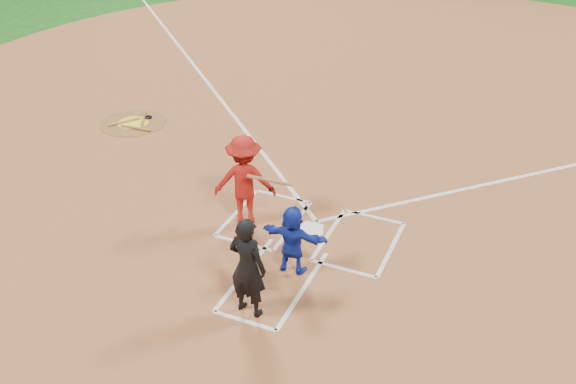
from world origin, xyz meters
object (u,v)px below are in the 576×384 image
at_px(home_plate, 311,229).
at_px(on_deck_circle, 133,123).
at_px(batter_at_plate, 244,181).
at_px(umpire, 248,267).
at_px(catcher, 293,240).

height_order(home_plate, on_deck_circle, home_plate).
relative_size(on_deck_circle, batter_at_plate, 0.93).
height_order(umpire, batter_at_plate, batter_at_plate).
distance_m(home_plate, batter_at_plate, 1.58).
bearing_deg(batter_at_plate, on_deck_circle, 148.09).
bearing_deg(umpire, catcher, -92.99).
height_order(on_deck_circle, catcher, catcher).
distance_m(on_deck_circle, batter_at_plate, 5.67).
relative_size(catcher, batter_at_plate, 0.70).
relative_size(on_deck_circle, umpire, 0.97).
distance_m(catcher, umpire, 1.30).
relative_size(home_plate, batter_at_plate, 0.33).
bearing_deg(batter_at_plate, umpire, -62.08).
relative_size(catcher, umpire, 0.73).
relative_size(on_deck_circle, catcher, 1.33).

